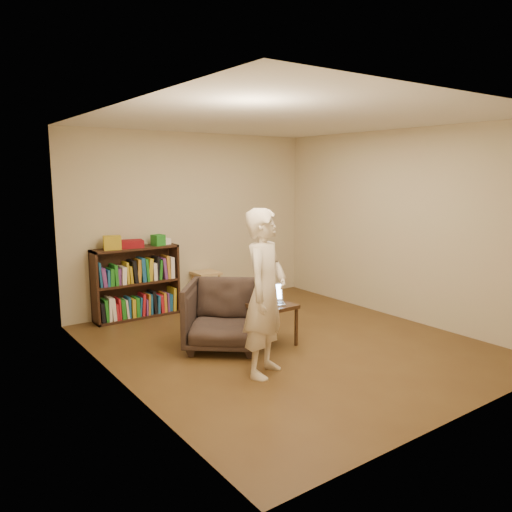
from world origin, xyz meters
TOP-DOWN VIEW (x-y plane):
  - floor at (0.00, 0.00)m, footprint 4.50×4.50m
  - ceiling at (0.00, 0.00)m, footprint 4.50×4.50m
  - wall_back at (0.00, 2.25)m, footprint 4.00×0.00m
  - wall_left at (-2.00, 0.00)m, footprint 0.00×4.50m
  - wall_right at (2.00, 0.00)m, footprint 0.00×4.50m
  - bookshelf at (-1.01, 2.09)m, footprint 1.20×0.30m
  - box_yellow at (-1.33, 2.06)m, footprint 0.26×0.21m
  - red_cloth at (-1.06, 2.07)m, footprint 0.35×0.29m
  - box_green at (-0.67, 2.05)m, footprint 0.18×0.18m
  - box_white at (-0.53, 2.09)m, footprint 0.12×0.12m
  - stool at (0.08, 2.03)m, footprint 0.37×0.37m
  - armchair at (-0.67, 0.32)m, footprint 1.19×1.20m
  - side_table at (-0.14, 0.10)m, footprint 0.48×0.48m
  - laptop at (-0.13, 0.13)m, footprint 0.40×0.39m
  - person at (-0.73, -0.56)m, footprint 0.73×0.66m

SIDE VIEW (x-z plane):
  - floor at x=0.00m, z-range 0.00..0.00m
  - armchair at x=-0.67m, z-range 0.00..0.78m
  - side_table at x=-0.14m, z-range 0.16..0.66m
  - stool at x=0.08m, z-range 0.16..0.70m
  - bookshelf at x=-1.01m, z-range -0.06..0.94m
  - laptop at x=-0.13m, z-range 0.44..0.66m
  - person at x=-0.73m, z-range 0.00..1.68m
  - box_white at x=-0.53m, z-range 1.00..1.09m
  - red_cloth at x=-1.06m, z-range 1.00..1.10m
  - box_green at x=-0.67m, z-range 1.00..1.15m
  - box_yellow at x=-1.33m, z-range 1.00..1.18m
  - wall_back at x=0.00m, z-range -0.70..3.30m
  - wall_left at x=-2.00m, z-range -0.95..3.55m
  - wall_right at x=2.00m, z-range -0.95..3.55m
  - ceiling at x=0.00m, z-range 2.60..2.60m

